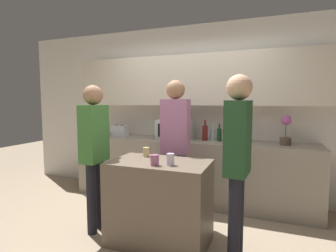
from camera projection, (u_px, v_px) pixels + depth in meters
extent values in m
plane|color=gray|center=(150.00, 247.00, 2.72)|extent=(14.00, 14.00, 0.00)
cube|color=silver|center=(195.00, 111.00, 4.21)|extent=(6.40, 0.08, 2.70)
cube|color=beige|center=(192.00, 81.00, 3.98)|extent=(3.74, 0.32, 0.75)
cube|color=gray|center=(188.00, 170.00, 3.97)|extent=(3.60, 0.62, 0.93)
cube|color=brown|center=(160.00, 202.00, 2.78)|extent=(1.04, 0.63, 0.88)
cube|color=#B7BABC|center=(175.00, 129.00, 3.98)|extent=(0.52, 0.38, 0.30)
cube|color=black|center=(168.00, 131.00, 3.82)|extent=(0.31, 0.01, 0.19)
cube|color=silver|center=(120.00, 131.00, 4.33)|extent=(0.26, 0.16, 0.18)
cube|color=black|center=(117.00, 125.00, 4.34)|extent=(0.02, 0.11, 0.01)
cube|color=black|center=(122.00, 125.00, 4.31)|extent=(0.02, 0.11, 0.01)
cylinder|color=brown|center=(285.00, 141.00, 3.45)|extent=(0.14, 0.14, 0.10)
cylinder|color=#38662D|center=(286.00, 131.00, 3.43)|extent=(0.01, 0.01, 0.18)
sphere|color=#B25199|center=(286.00, 120.00, 3.42)|extent=(0.13, 0.13, 0.13)
cylinder|color=maroon|center=(205.00, 133.00, 3.85)|extent=(0.08, 0.08, 0.22)
cylinder|color=maroon|center=(205.00, 123.00, 3.84)|extent=(0.03, 0.03, 0.09)
cylinder|color=silver|center=(213.00, 134.00, 3.90)|extent=(0.07, 0.07, 0.17)
cylinder|color=silver|center=(213.00, 127.00, 3.89)|extent=(0.03, 0.03, 0.06)
cylinder|color=#194723|center=(219.00, 135.00, 3.80)|extent=(0.07, 0.07, 0.18)
cylinder|color=#194723|center=(219.00, 126.00, 3.79)|extent=(0.02, 0.02, 0.07)
cylinder|color=#472814|center=(226.00, 136.00, 3.63)|extent=(0.09, 0.09, 0.19)
cylinder|color=#472814|center=(226.00, 127.00, 3.62)|extent=(0.03, 0.03, 0.07)
cylinder|color=#472814|center=(234.00, 136.00, 3.73)|extent=(0.07, 0.07, 0.16)
cylinder|color=#472814|center=(234.00, 128.00, 3.72)|extent=(0.02, 0.02, 0.06)
cylinder|color=#D5B979|center=(146.00, 152.00, 2.98)|extent=(0.07, 0.07, 0.10)
cylinder|color=silver|center=(170.00, 159.00, 2.57)|extent=(0.08, 0.08, 0.12)
cylinder|color=#9F5A83|center=(155.00, 160.00, 2.56)|extent=(0.09, 0.09, 0.11)
cylinder|color=black|center=(181.00, 187.00, 3.30)|extent=(0.11, 0.11, 0.86)
cylinder|color=black|center=(169.00, 186.00, 3.35)|extent=(0.11, 0.11, 0.86)
cube|color=#AC6994|center=(175.00, 127.00, 3.25)|extent=(0.35, 0.20, 0.68)
sphere|color=#9E7051|center=(175.00, 90.00, 3.21)|extent=(0.23, 0.23, 0.23)
cylinder|color=black|center=(100.00, 194.00, 3.12)|extent=(0.11, 0.11, 0.82)
cylinder|color=black|center=(92.00, 199.00, 2.97)|extent=(0.11, 0.11, 0.82)
cube|color=#3D7936|center=(94.00, 134.00, 2.98)|extent=(0.20, 0.34, 0.65)
sphere|color=#9E7051|center=(93.00, 95.00, 2.93)|extent=(0.22, 0.22, 0.22)
cylinder|color=black|center=(234.00, 222.00, 2.36)|extent=(0.11, 0.11, 0.85)
cylinder|color=black|center=(238.00, 216.00, 2.50)|extent=(0.11, 0.11, 0.85)
cube|color=#214626|center=(238.00, 138.00, 2.36)|extent=(0.22, 0.36, 0.67)
sphere|color=tan|center=(239.00, 87.00, 2.31)|extent=(0.23, 0.23, 0.23)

